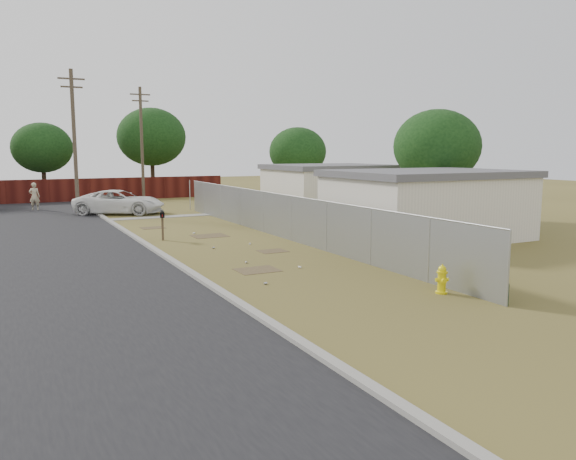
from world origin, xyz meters
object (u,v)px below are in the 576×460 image
pickup_truck (120,202)px  pedestrian (35,196)px  mailbox (162,217)px  fire_hydrant (442,280)px

pickup_truck → pedestrian: pedestrian is taller
pedestrian → pickup_truck: bearing=149.7°
mailbox → pedestrian: pedestrian is taller
mailbox → pedestrian: (-4.36, 16.58, -0.13)m
mailbox → pickup_truck: size_ratio=0.24×
pickup_truck → pedestrian: bearing=72.3°
mailbox → pickup_truck: 11.62m
pickup_truck → mailbox: bearing=-152.3°
fire_hydrant → pickup_truck: pickup_truck is taller
pickup_truck → pedestrian: size_ratio=2.94×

